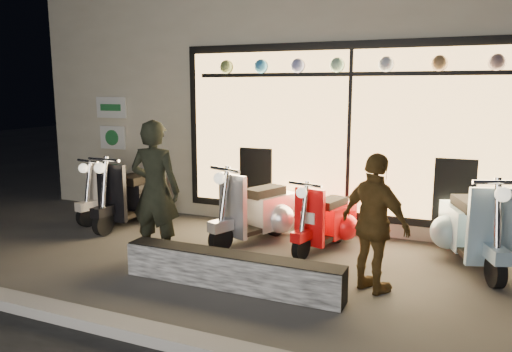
{
  "coord_description": "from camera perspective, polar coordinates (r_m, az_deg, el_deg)",
  "views": [
    {
      "loc": [
        2.49,
        -5.38,
        2.21
      ],
      "look_at": [
        -0.13,
        0.6,
        1.05
      ],
      "focal_mm": 35.0,
      "sensor_mm": 36.0,
      "label": 1
    }
  ],
  "objects": [
    {
      "name": "ground",
      "position": [
        6.32,
        -1.14,
        -10.38
      ],
      "size": [
        40.0,
        40.0,
        0.0
      ],
      "primitive_type": "plane",
      "color": "#383533",
      "rests_on": "ground"
    },
    {
      "name": "kerb",
      "position": [
        4.71,
        -11.85,
        -17.31
      ],
      "size": [
        40.0,
        0.25,
        0.12
      ],
      "primitive_type": "cube",
      "color": "slate",
      "rests_on": "ground"
    },
    {
      "name": "shop_building",
      "position": [
        10.65,
        10.28,
        9.36
      ],
      "size": [
        10.2,
        6.23,
        4.2
      ],
      "color": "beige",
      "rests_on": "ground"
    },
    {
      "name": "graffiti_barrier",
      "position": [
        5.66,
        -2.88,
        -10.75
      ],
      "size": [
        2.58,
        0.28,
        0.4
      ],
      "primitive_type": "cube",
      "color": "black",
      "rests_on": "ground"
    },
    {
      "name": "scooter_silver",
      "position": [
        7.31,
        0.71,
        -3.91
      ],
      "size": [
        0.87,
        1.52,
        1.1
      ],
      "rotation": [
        0.0,
        0.0,
        -0.38
      ],
      "color": "black",
      "rests_on": "ground"
    },
    {
      "name": "scooter_red",
      "position": [
        7.08,
        8.29,
        -4.95
      ],
      "size": [
        0.65,
        1.35,
        0.96
      ],
      "rotation": [
        0.0,
        0.0,
        -0.25
      ],
      "color": "black",
      "rests_on": "ground"
    },
    {
      "name": "scooter_black",
      "position": [
        8.45,
        -13.52,
        -2.21
      ],
      "size": [
        0.5,
        1.55,
        1.12
      ],
      "rotation": [
        0.0,
        0.0,
        -0.01
      ],
      "color": "black",
      "rests_on": "ground"
    },
    {
      "name": "scooter_cream",
      "position": [
        8.86,
        -14.85,
        -1.96
      ],
      "size": [
        0.68,
        1.45,
        1.03
      ],
      "rotation": [
        0.0,
        0.0,
        -0.24
      ],
      "color": "black",
      "rests_on": "ground"
    },
    {
      "name": "scooter_blue",
      "position": [
        6.94,
        23.32,
        -5.34
      ],
      "size": [
        0.88,
        1.6,
        1.15
      ],
      "rotation": [
        0.0,
        0.0,
        0.35
      ],
      "color": "black",
      "rests_on": "ground"
    },
    {
      "name": "man",
      "position": [
        6.54,
        -11.44,
        -1.62
      ],
      "size": [
        0.71,
        0.51,
        1.81
      ],
      "primitive_type": "imported",
      "rotation": [
        0.0,
        0.0,
        3.27
      ],
      "color": "black",
      "rests_on": "ground"
    },
    {
      "name": "woman",
      "position": [
        5.55,
        13.43,
        -5.31
      ],
      "size": [
        0.96,
        0.78,
        1.53
      ],
      "primitive_type": "imported",
      "rotation": [
        0.0,
        0.0,
        2.61
      ],
      "color": "brown",
      "rests_on": "ground"
    }
  ]
}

